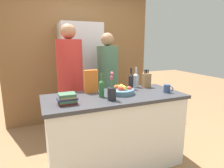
{
  "coord_description": "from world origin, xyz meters",
  "views": [
    {
      "loc": [
        -0.87,
        -2.0,
        1.53
      ],
      "look_at": [
        0.0,
        0.09,
        1.05
      ],
      "focal_mm": 30.0,
      "sensor_mm": 36.0,
      "label": 1
    }
  ],
  "objects_px": {
    "fruit_bowl": "(122,91)",
    "knife_block": "(146,80)",
    "book_stack": "(67,99)",
    "refrigerator": "(81,76)",
    "flower_vase": "(112,92)",
    "bottle_wine": "(136,79)",
    "person_at_sink": "(70,80)",
    "person_in_blue": "(108,81)",
    "bottle_vinegar": "(131,81)",
    "cereal_box": "(91,81)",
    "coffee_mug": "(167,89)",
    "bottle_oil": "(101,88)"
  },
  "relations": [
    {
      "from": "book_stack",
      "to": "fruit_bowl",
      "type": "bearing_deg",
      "value": 12.66
    },
    {
      "from": "bottle_vinegar",
      "to": "person_in_blue",
      "type": "height_order",
      "value": "person_in_blue"
    },
    {
      "from": "refrigerator",
      "to": "person_in_blue",
      "type": "xyz_separation_m",
      "value": [
        0.28,
        -0.64,
        0.01
      ]
    },
    {
      "from": "book_stack",
      "to": "bottle_oil",
      "type": "height_order",
      "value": "bottle_oil"
    },
    {
      "from": "fruit_bowl",
      "to": "bottle_oil",
      "type": "xyz_separation_m",
      "value": [
        -0.28,
        -0.04,
        0.07
      ]
    },
    {
      "from": "person_in_blue",
      "to": "bottle_oil",
      "type": "bearing_deg",
      "value": -112.82
    },
    {
      "from": "bottle_vinegar",
      "to": "flower_vase",
      "type": "bearing_deg",
      "value": -139.24
    },
    {
      "from": "bottle_oil",
      "to": "knife_block",
      "type": "bearing_deg",
      "value": 16.97
    },
    {
      "from": "flower_vase",
      "to": "knife_block",
      "type": "bearing_deg",
      "value": 29.69
    },
    {
      "from": "fruit_bowl",
      "to": "flower_vase",
      "type": "relative_size",
      "value": 0.99
    },
    {
      "from": "knife_block",
      "to": "coffee_mug",
      "type": "bearing_deg",
      "value": -77.54
    },
    {
      "from": "person_in_blue",
      "to": "coffee_mug",
      "type": "bearing_deg",
      "value": -58.4
    },
    {
      "from": "coffee_mug",
      "to": "person_at_sink",
      "type": "relative_size",
      "value": 0.06
    },
    {
      "from": "knife_block",
      "to": "cereal_box",
      "type": "bearing_deg",
      "value": 178.77
    },
    {
      "from": "book_stack",
      "to": "bottle_wine",
      "type": "distance_m",
      "value": 1.12
    },
    {
      "from": "knife_block",
      "to": "bottle_vinegar",
      "type": "bearing_deg",
      "value": -175.86
    },
    {
      "from": "bottle_wine",
      "to": "person_at_sink",
      "type": "xyz_separation_m",
      "value": [
        -0.86,
        0.4,
        -0.02
      ]
    },
    {
      "from": "knife_block",
      "to": "person_in_blue",
      "type": "xyz_separation_m",
      "value": [
        -0.39,
        0.52,
        -0.07
      ]
    },
    {
      "from": "refrigerator",
      "to": "flower_vase",
      "type": "xyz_separation_m",
      "value": [
        -0.03,
        -1.56,
        0.08
      ]
    },
    {
      "from": "refrigerator",
      "to": "bottle_oil",
      "type": "relative_size",
      "value": 6.75
    },
    {
      "from": "flower_vase",
      "to": "coffee_mug",
      "type": "bearing_deg",
      "value": 2.79
    },
    {
      "from": "fruit_bowl",
      "to": "bottle_oil",
      "type": "distance_m",
      "value": 0.29
    },
    {
      "from": "coffee_mug",
      "to": "book_stack",
      "type": "xyz_separation_m",
      "value": [
        -1.25,
        0.01,
        0.0
      ]
    },
    {
      "from": "fruit_bowl",
      "to": "knife_block",
      "type": "bearing_deg",
      "value": 21.98
    },
    {
      "from": "refrigerator",
      "to": "person_at_sink",
      "type": "distance_m",
      "value": 0.77
    },
    {
      "from": "fruit_bowl",
      "to": "flower_vase",
      "type": "height_order",
      "value": "flower_vase"
    },
    {
      "from": "fruit_bowl",
      "to": "person_at_sink",
      "type": "bearing_deg",
      "value": 127.85
    },
    {
      "from": "knife_block",
      "to": "person_at_sink",
      "type": "relative_size",
      "value": 0.14
    },
    {
      "from": "person_in_blue",
      "to": "fruit_bowl",
      "type": "bearing_deg",
      "value": -93.8
    },
    {
      "from": "cereal_box",
      "to": "bottle_wine",
      "type": "bearing_deg",
      "value": 3.8
    },
    {
      "from": "bottle_wine",
      "to": "person_in_blue",
      "type": "relative_size",
      "value": 0.17
    },
    {
      "from": "bottle_oil",
      "to": "refrigerator",
      "type": "bearing_deg",
      "value": 86.43
    },
    {
      "from": "coffee_mug",
      "to": "person_in_blue",
      "type": "xyz_separation_m",
      "value": [
        -0.47,
        0.88,
        -0.02
      ]
    },
    {
      "from": "coffee_mug",
      "to": "book_stack",
      "type": "height_order",
      "value": "book_stack"
    },
    {
      "from": "coffee_mug",
      "to": "bottle_vinegar",
      "type": "xyz_separation_m",
      "value": [
        -0.34,
        0.34,
        0.06
      ]
    },
    {
      "from": "knife_block",
      "to": "bottle_wine",
      "type": "distance_m",
      "value": 0.15
    },
    {
      "from": "flower_vase",
      "to": "cereal_box",
      "type": "distance_m",
      "value": 0.43
    },
    {
      "from": "cereal_box",
      "to": "bottle_wine",
      "type": "relative_size",
      "value": 1.02
    },
    {
      "from": "knife_block",
      "to": "person_at_sink",
      "type": "distance_m",
      "value": 1.09
    },
    {
      "from": "refrigerator",
      "to": "flower_vase",
      "type": "relative_size",
      "value": 5.96
    },
    {
      "from": "refrigerator",
      "to": "fruit_bowl",
      "type": "height_order",
      "value": "refrigerator"
    },
    {
      "from": "bottle_vinegar",
      "to": "knife_block",
      "type": "bearing_deg",
      "value": 4.14
    },
    {
      "from": "flower_vase",
      "to": "person_in_blue",
      "type": "xyz_separation_m",
      "value": [
        0.31,
        0.91,
        -0.06
      ]
    },
    {
      "from": "coffee_mug",
      "to": "person_in_blue",
      "type": "height_order",
      "value": "person_in_blue"
    },
    {
      "from": "coffee_mug",
      "to": "fruit_bowl",
      "type": "bearing_deg",
      "value": 163.44
    },
    {
      "from": "coffee_mug",
      "to": "bottle_oil",
      "type": "relative_size",
      "value": 0.41
    },
    {
      "from": "cereal_box",
      "to": "coffee_mug",
      "type": "xyz_separation_m",
      "value": [
        0.89,
        -0.38,
        -0.09
      ]
    },
    {
      "from": "fruit_bowl",
      "to": "book_stack",
      "type": "distance_m",
      "value": 0.71
    },
    {
      "from": "refrigerator",
      "to": "bottle_wine",
      "type": "relative_size",
      "value": 6.68
    },
    {
      "from": "knife_block",
      "to": "person_in_blue",
      "type": "height_order",
      "value": "person_in_blue"
    }
  ]
}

